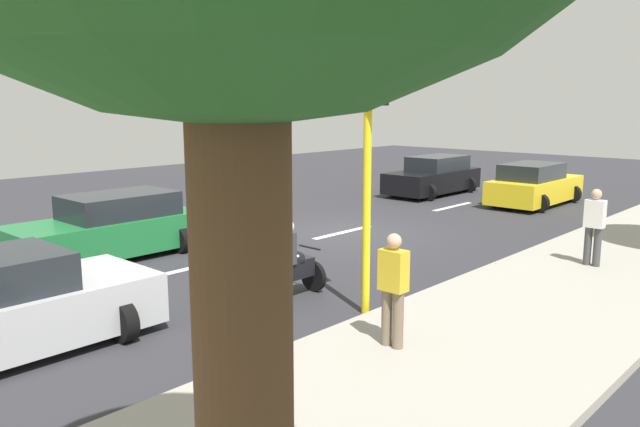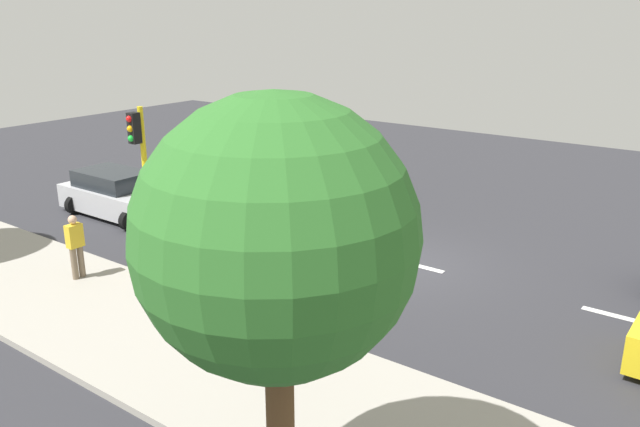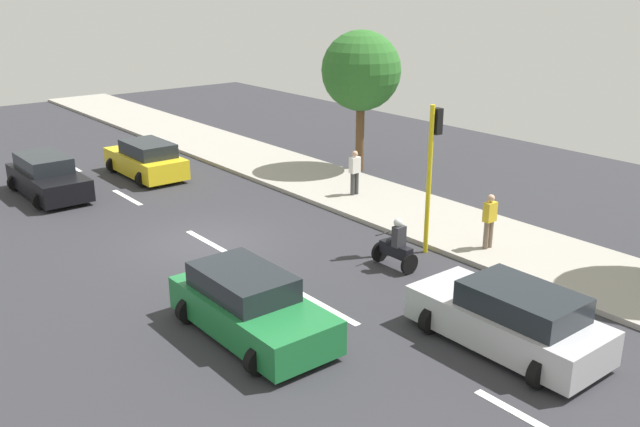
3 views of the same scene
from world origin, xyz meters
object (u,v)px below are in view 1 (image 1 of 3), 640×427
(car_yellow_cab, at_px, (534,185))
(car_black, at_px, (434,177))
(car_green, at_px, (110,228))
(traffic_light_corner, at_px, (372,147))
(motorcycle, at_px, (290,266))
(pedestrian_near_signal, at_px, (594,225))
(pedestrian_by_tree, at_px, (393,286))

(car_yellow_cab, bearing_deg, car_black, -177.94)
(car_green, xyz_separation_m, car_yellow_cab, (4.17, 14.22, -0.00))
(car_yellow_cab, height_order, traffic_light_corner, traffic_light_corner)
(motorcycle, relative_size, pedestrian_near_signal, 0.91)
(car_black, xyz_separation_m, pedestrian_near_signal, (8.89, -7.63, 0.35))
(pedestrian_near_signal, bearing_deg, pedestrian_by_tree, -94.36)
(motorcycle, bearing_deg, traffic_light_corner, 9.86)
(car_green, height_order, motorcycle, motorcycle)
(pedestrian_near_signal, distance_m, traffic_light_corner, 6.07)
(pedestrian_near_signal, bearing_deg, traffic_light_corner, -108.72)
(car_green, height_order, traffic_light_corner, traffic_light_corner)
(pedestrian_near_signal, bearing_deg, car_black, 139.36)
(car_green, bearing_deg, car_black, 89.80)
(car_green, distance_m, motorcycle, 5.45)
(car_yellow_cab, bearing_deg, pedestrian_near_signal, -58.51)
(motorcycle, distance_m, pedestrian_near_signal, 6.77)
(pedestrian_near_signal, bearing_deg, car_green, -144.18)
(car_yellow_cab, height_order, car_black, same)
(car_yellow_cab, height_order, pedestrian_near_signal, pedestrian_near_signal)
(car_green, relative_size, car_yellow_cab, 1.04)
(motorcycle, relative_size, pedestrian_by_tree, 0.91)
(car_yellow_cab, xyz_separation_m, car_black, (-4.12, -0.15, 0.00))
(motorcycle, bearing_deg, pedestrian_by_tree, -16.56)
(car_green, bearing_deg, pedestrian_by_tree, -1.44)
(pedestrian_near_signal, bearing_deg, motorcycle, -121.50)
(motorcycle, height_order, traffic_light_corner, traffic_light_corner)
(car_yellow_cab, distance_m, pedestrian_by_tree, 15.05)
(pedestrian_near_signal, distance_m, pedestrian_by_tree, 6.68)
(car_green, bearing_deg, pedestrian_near_signal, 35.82)
(car_green, bearing_deg, motorcycle, 7.25)
(pedestrian_by_tree, bearing_deg, motorcycle, 163.44)
(traffic_light_corner, bearing_deg, car_green, -172.13)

